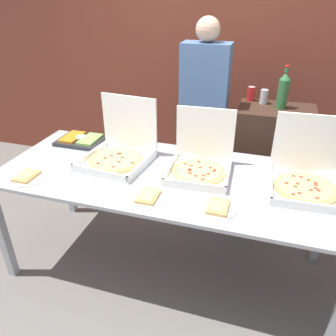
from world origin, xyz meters
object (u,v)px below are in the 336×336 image
object	(u,v)px
pizza_box_far_left	(306,177)
soda_bottle	(283,90)
pizza_box_far_right	(200,162)
soda_can_silver	(264,97)
paper_plate_front_center	(218,207)
paper_plate_front_left	(27,177)
soda_can_colored	(251,94)
person_guest_plaid	(203,123)
pizza_box_near_right	(119,151)
paper_plate_front_right	(148,197)
veggie_tray	(81,140)

from	to	relation	value
pizza_box_far_left	soda_bottle	world-z (taller)	soda_bottle
pizza_box_far_right	soda_can_silver	bearing A→B (deg)	65.26
paper_plate_front_center	soda_bottle	distance (m)	1.32
paper_plate_front_left	soda_can_colored	distance (m)	1.98
person_guest_plaid	pizza_box_far_right	bearing A→B (deg)	100.37
pizza_box_far_left	soda_can_colored	size ratio (longest dim) A/B	3.88
pizza_box_near_right	soda_bottle	xyz separation A→B (m)	(1.13, 0.81, 0.34)
paper_plate_front_left	soda_bottle	bearing A→B (deg)	37.33
paper_plate_front_right	soda_bottle	bearing A→B (deg)	58.93
soda_bottle	person_guest_plaid	distance (m)	0.72
soda_bottle	soda_can_silver	bearing A→B (deg)	150.33
veggie_tray	soda_can_colored	world-z (taller)	soda_can_colored
paper_plate_front_left	person_guest_plaid	world-z (taller)	person_guest_plaid
soda_can_silver	soda_can_colored	xyz separation A→B (m)	(-0.11, 0.06, 0.00)
soda_can_colored	pizza_box_far_left	bearing A→B (deg)	-64.54
paper_plate_front_right	veggie_tray	size ratio (longest dim) A/B	0.64
veggie_tray	pizza_box_near_right	bearing A→B (deg)	-25.45
paper_plate_front_left	soda_can_silver	bearing A→B (deg)	41.80
veggie_tray	soda_can_colored	size ratio (longest dim) A/B	3.04
pizza_box_far_right	soda_can_silver	size ratio (longest dim) A/B	3.69
pizza_box_far_right	paper_plate_front_left	size ratio (longest dim) A/B	1.84
pizza_box_far_left	paper_plate_front_right	size ratio (longest dim) A/B	1.99
soda_can_silver	soda_can_colored	world-z (taller)	same
pizza_box_near_right	veggie_tray	distance (m)	0.51
pizza_box_far_left	paper_plate_front_right	xyz separation A→B (m)	(-0.94, -0.42, -0.07)
paper_plate_front_center	paper_plate_front_left	world-z (taller)	same
paper_plate_front_center	soda_can_colored	distance (m)	1.40
person_guest_plaid	soda_can_silver	bearing A→B (deg)	-160.13
veggie_tray	soda_can_silver	bearing A→B (deg)	25.12
veggie_tray	paper_plate_front_center	bearing A→B (deg)	-26.20
pizza_box_far_left	pizza_box_far_right	bearing A→B (deg)	176.96
person_guest_plaid	paper_plate_front_left	bearing A→B (deg)	49.15
pizza_box_near_right	pizza_box_far_right	bearing A→B (deg)	6.23
pizza_box_near_right	soda_can_colored	xyz separation A→B (m)	(0.87, 0.95, 0.25)
paper_plate_front_right	soda_can_silver	distance (m)	1.48
pizza_box_far_left	person_guest_plaid	world-z (taller)	person_guest_plaid
pizza_box_near_right	soda_can_silver	size ratio (longest dim) A/B	4.17
pizza_box_near_right	soda_can_colored	world-z (taller)	pizza_box_near_right
pizza_box_far_left	pizza_box_far_right	xyz separation A→B (m)	(-0.70, 0.01, -0.00)
paper_plate_front_left	person_guest_plaid	size ratio (longest dim) A/B	0.14
pizza_box_far_right	paper_plate_front_left	xyz separation A→B (m)	(-1.12, -0.44, -0.06)
pizza_box_far_right	veggie_tray	world-z (taller)	pizza_box_far_right
paper_plate_front_right	pizza_box_near_right	bearing A→B (deg)	132.07
paper_plate_front_center	soda_can_silver	distance (m)	1.35
paper_plate_front_right	soda_can_colored	size ratio (longest dim) A/B	1.95
paper_plate_front_center	person_guest_plaid	size ratio (longest dim) A/B	0.12
pizza_box_far_left	soda_can_colored	distance (m)	1.09
person_guest_plaid	pizza_box_far_left	bearing A→B (deg)	139.17
paper_plate_front_center	soda_bottle	world-z (taller)	soda_bottle
pizza_box_far_left	pizza_box_near_right	bearing A→B (deg)	177.60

